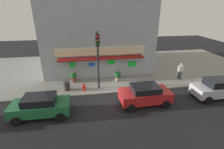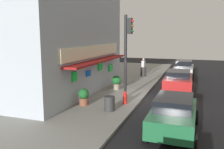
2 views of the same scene
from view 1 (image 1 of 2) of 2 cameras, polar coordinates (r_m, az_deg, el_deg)
The scene contains 12 objects.
ground_plane at distance 14.83m, azimuth -0.25°, elevation -6.61°, with size 54.15×54.15×0.00m, color black.
sidewalk at distance 20.58m, azimuth -3.09°, elevation 2.16°, with size 36.10×12.79×0.15m, color gray.
corner_building at distance 20.85m, azimuth -5.17°, elevation 14.86°, with size 11.67×9.69×8.66m.
traffic_light at distance 14.32m, azimuth -4.84°, elevation 7.08°, with size 0.32×0.58×5.12m.
fire_hydrant at distance 15.07m, azimuth -9.59°, elevation -4.29°, with size 0.47×0.23×0.74m.
trash_can at distance 15.53m, azimuth -15.11°, elevation -3.84°, with size 0.54×0.54×0.77m, color #2D2D2D.
pedestrian at distance 18.31m, azimuth 22.30°, elevation 1.28°, with size 0.59×0.58×1.75m.
potted_plant_by_doorway at distance 17.00m, azimuth -12.96°, elevation -0.82°, with size 0.59×0.59×0.96m.
potted_plant_by_window at distance 16.70m, azimuth 1.90°, elevation -0.28°, with size 0.67×0.67×1.03m.
parked_car_silver at distance 16.57m, azimuth 32.63°, elevation -3.90°, with size 4.30×1.96×1.66m.
parked_car_green at distance 12.75m, azimuth -23.14°, elevation -9.72°, with size 3.96×2.01×1.55m.
parked_car_red at distance 13.36m, azimuth 11.10°, elevation -6.59°, with size 3.96×2.19×1.55m.
Camera 1 is at (-2.05, -12.79, 7.22)m, focal length 26.86 mm.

